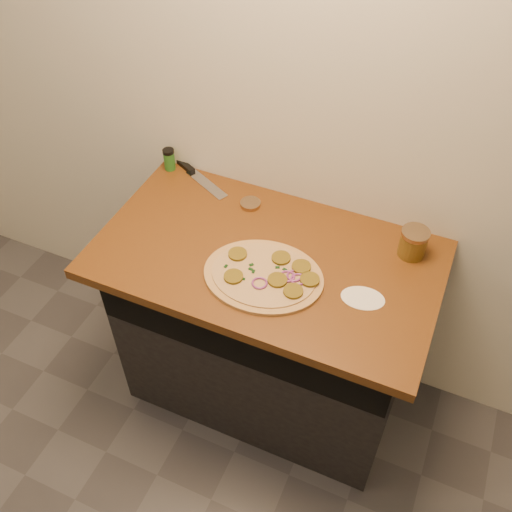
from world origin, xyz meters
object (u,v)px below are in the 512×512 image
at_px(salsa_jar, 413,243).
at_px(spice_shaker, 169,159).
at_px(chefs_knife, 194,174).
at_px(pizza, 265,275).

xyz_separation_m(salsa_jar, spice_shaker, (-1.01, 0.09, -0.01)).
bearing_deg(chefs_knife, spice_shaker, -178.51).
bearing_deg(salsa_jar, pizza, -144.06).
height_order(pizza, salsa_jar, salsa_jar).
distance_m(pizza, salsa_jar, 0.52).
xyz_separation_m(chefs_knife, salsa_jar, (0.90, -0.09, 0.05)).
height_order(salsa_jar, spice_shaker, salsa_jar).
bearing_deg(salsa_jar, spice_shaker, 174.87).
height_order(chefs_knife, salsa_jar, salsa_jar).
bearing_deg(pizza, spice_shaker, 146.06).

